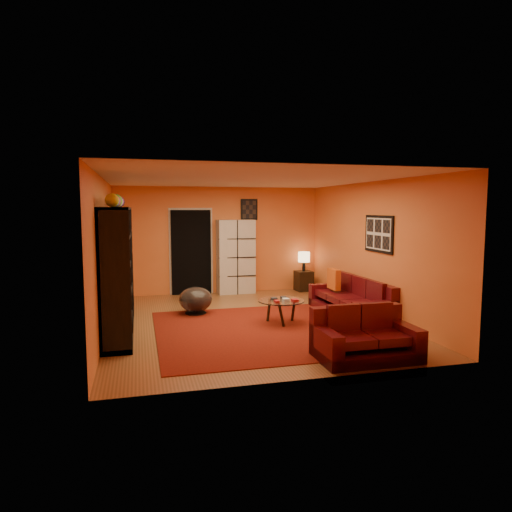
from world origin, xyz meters
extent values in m
plane|color=brown|center=(0.00, 0.00, 0.00)|extent=(6.00, 6.00, 0.00)
plane|color=white|center=(0.00, 0.00, 2.60)|extent=(6.00, 6.00, 0.00)
plane|color=orange|center=(0.00, 3.00, 1.30)|extent=(6.00, 0.00, 6.00)
plane|color=orange|center=(0.00, -3.00, 1.30)|extent=(6.00, 0.00, 6.00)
plane|color=orange|center=(-2.50, 0.00, 1.30)|extent=(0.00, 6.00, 6.00)
plane|color=orange|center=(2.50, 0.00, 1.30)|extent=(0.00, 6.00, 6.00)
cube|color=#5A110A|center=(0.10, -0.70, 0.01)|extent=(3.60, 3.60, 0.01)
cube|color=black|center=(-0.70, 2.96, 1.02)|extent=(0.95, 0.10, 2.04)
cube|color=black|center=(2.48, -0.30, 1.60)|extent=(0.03, 1.00, 0.70)
cube|color=black|center=(0.75, 2.98, 2.05)|extent=(0.42, 0.03, 0.52)
cube|color=black|center=(-2.27, 0.00, 1.05)|extent=(0.45, 3.00, 2.10)
imported|color=black|center=(-2.23, -0.02, 0.98)|extent=(0.89, 0.12, 0.51)
cube|color=#43090F|center=(2.05, -0.01, 0.16)|extent=(0.91, 2.14, 0.32)
cube|color=#43090F|center=(2.39, 0.00, 0.42)|extent=(0.22, 2.12, 0.85)
cube|color=#43090F|center=(2.07, -0.98, 0.31)|extent=(0.87, 0.20, 0.62)
cube|color=#43090F|center=(2.03, 0.96, 0.31)|extent=(0.87, 0.20, 0.62)
cube|color=#43090F|center=(2.02, -0.59, 0.47)|extent=(0.66, 0.58, 0.12)
cube|color=#43090F|center=(2.01, -0.01, 0.47)|extent=(0.66, 0.58, 0.12)
cube|color=#43090F|center=(2.00, 0.58, 0.47)|extent=(0.66, 0.58, 0.12)
cube|color=#43090F|center=(1.08, -2.50, 0.16)|extent=(1.38, 0.83, 0.32)
cube|color=#43090F|center=(1.08, -2.18, 0.42)|extent=(1.37, 0.19, 0.85)
cube|color=#43090F|center=(1.68, -2.50, 0.31)|extent=(0.19, 0.83, 0.62)
cube|color=#43090F|center=(0.48, -2.50, 0.31)|extent=(0.19, 0.83, 0.62)
cube|color=#43090F|center=(1.33, -2.54, 0.47)|extent=(0.49, 0.61, 0.12)
cube|color=#43090F|center=(0.83, -2.54, 0.47)|extent=(0.49, 0.61, 0.12)
cube|color=#DC5818|center=(1.95, 0.53, 0.63)|extent=(0.12, 0.42, 0.42)
cylinder|color=silver|center=(0.54, -0.32, 0.42)|extent=(0.84, 0.84, 0.02)
cylinder|color=black|center=(0.80, -0.26, 0.21)|extent=(0.05, 0.05, 0.40)
cylinder|color=black|center=(0.36, -0.13, 0.21)|extent=(0.05, 0.05, 0.40)
cylinder|color=black|center=(0.47, -0.57, 0.21)|extent=(0.05, 0.05, 0.40)
cube|color=silver|center=(0.37, 2.80, 0.90)|extent=(0.92, 0.44, 1.80)
cylinder|color=black|center=(-0.87, 0.81, 0.02)|extent=(0.44, 0.44, 0.03)
cylinder|color=black|center=(-0.87, 0.81, 0.10)|extent=(0.06, 0.06, 0.15)
ellipsoid|color=#413B39|center=(-0.87, 0.81, 0.30)|extent=(0.65, 0.65, 0.49)
cube|color=black|center=(2.10, 2.69, 0.25)|extent=(0.42, 0.42, 0.50)
cylinder|color=black|center=(2.10, 2.69, 0.62)|extent=(0.08, 0.08, 0.23)
cylinder|color=#FCD38A|center=(2.10, 2.69, 0.86)|extent=(0.29, 0.29, 0.25)
camera|label=1|loc=(-1.93, -8.05, 2.08)|focal=32.00mm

